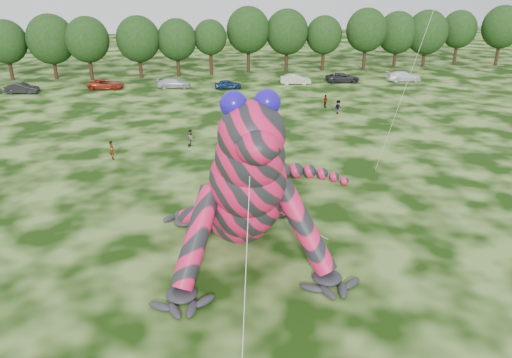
{
  "coord_description": "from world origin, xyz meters",
  "views": [
    {
      "loc": [
        -6.86,
        -24.06,
        15.53
      ],
      "look_at": [
        -1.74,
        3.13,
        4.0
      ],
      "focal_mm": 35.0,
      "sensor_mm": 36.0,
      "label": 1
    }
  ],
  "objects_px": {
    "car_5": "(296,79)",
    "tree_9": "(211,47)",
    "tree_10": "(248,40)",
    "spectator_1": "(191,138)",
    "spectator_3": "(325,101)",
    "tree_7": "(139,47)",
    "tree_13": "(366,39)",
    "car_2": "(106,84)",
    "car_6": "(343,78)",
    "tree_16": "(458,37)",
    "car_7": "(404,76)",
    "tree_15": "(426,39)",
    "tree_6": "(88,49)",
    "tree_17": "(501,36)",
    "tree_14": "(397,39)",
    "tree_12": "(324,43)",
    "spectator_2": "(338,107)",
    "car_4": "(228,84)",
    "tree_11": "(287,40)",
    "spectator_5": "(248,141)",
    "inflatable_gecko": "(235,156)",
    "tree_5": "(52,47)",
    "tree_4": "(7,50)",
    "car_3": "(174,83)",
    "spectator_0": "(112,150)",
    "car_1": "(22,88)",
    "tree_8": "(177,48)"
  },
  "relations": [
    {
      "from": "tree_7",
      "to": "inflatable_gecko",
      "type": "bearing_deg",
      "value": -82.16
    },
    {
      "from": "tree_4",
      "to": "tree_17",
      "type": "height_order",
      "value": "tree_17"
    },
    {
      "from": "car_2",
      "to": "spectator_3",
      "type": "distance_m",
      "value": 31.68
    },
    {
      "from": "tree_15",
      "to": "spectator_5",
      "type": "xyz_separation_m",
      "value": [
        -37.89,
        -38.13,
        -3.88
      ]
    },
    {
      "from": "tree_14",
      "to": "car_4",
      "type": "bearing_deg",
      "value": -158.47
    },
    {
      "from": "car_6",
      "to": "tree_17",
      "type": "bearing_deg",
      "value": -72.34
    },
    {
      "from": "tree_6",
      "to": "tree_17",
      "type": "height_order",
      "value": "tree_17"
    },
    {
      "from": "tree_6",
      "to": "tree_9",
      "type": "distance_m",
      "value": 18.64
    },
    {
      "from": "tree_14",
      "to": "tree_5",
      "type": "bearing_deg",
      "value": -179.71
    },
    {
      "from": "tree_5",
      "to": "tree_9",
      "type": "relative_size",
      "value": 1.13
    },
    {
      "from": "car_2",
      "to": "car_6",
      "type": "bearing_deg",
      "value": -82.87
    },
    {
      "from": "car_4",
      "to": "car_6",
      "type": "distance_m",
      "value": 17.72
    },
    {
      "from": "tree_5",
      "to": "tree_10",
      "type": "height_order",
      "value": "tree_10"
    },
    {
      "from": "tree_9",
      "to": "spectator_0",
      "type": "xyz_separation_m",
      "value": [
        -12.77,
        -37.9,
        -3.47
      ]
    },
    {
      "from": "tree_11",
      "to": "car_6",
      "type": "relative_size",
      "value": 1.99
    },
    {
      "from": "tree_7",
      "to": "car_7",
      "type": "bearing_deg",
      "value": -14.29
    },
    {
      "from": "spectator_2",
      "to": "spectator_5",
      "type": "height_order",
      "value": "spectator_5"
    },
    {
      "from": "tree_9",
      "to": "tree_16",
      "type": "distance_m",
      "value": 44.43
    },
    {
      "from": "tree_11",
      "to": "spectator_0",
      "type": "height_order",
      "value": "tree_11"
    },
    {
      "from": "tree_10",
      "to": "spectator_1",
      "type": "relative_size",
      "value": 6.39
    },
    {
      "from": "car_2",
      "to": "car_6",
      "type": "relative_size",
      "value": 1.0
    },
    {
      "from": "tree_6",
      "to": "tree_9",
      "type": "bearing_deg",
      "value": 2.03
    },
    {
      "from": "tree_8",
      "to": "spectator_3",
      "type": "distance_m",
      "value": 29.05
    },
    {
      "from": "car_6",
      "to": "spectator_1",
      "type": "relative_size",
      "value": 3.08
    },
    {
      "from": "tree_5",
      "to": "tree_7",
      "type": "xyz_separation_m",
      "value": [
        13.04,
        -1.63,
        -0.16
      ]
    },
    {
      "from": "tree_17",
      "to": "tree_5",
      "type": "bearing_deg",
      "value": 178.65
    },
    {
      "from": "tree_11",
      "to": "car_2",
      "type": "height_order",
      "value": "tree_11"
    },
    {
      "from": "spectator_3",
      "to": "tree_7",
      "type": "bearing_deg",
      "value": 95.72
    },
    {
      "from": "tree_10",
      "to": "car_3",
      "type": "distance_m",
      "value": 16.82
    },
    {
      "from": "tree_13",
      "to": "car_5",
      "type": "relative_size",
      "value": 2.25
    },
    {
      "from": "car_4",
      "to": "spectator_2",
      "type": "bearing_deg",
      "value": -146.37
    },
    {
      "from": "spectator_3",
      "to": "car_1",
      "type": "bearing_deg",
      "value": 119.97
    },
    {
      "from": "inflatable_gecko",
      "to": "tree_16",
      "type": "height_order",
      "value": "inflatable_gecko"
    },
    {
      "from": "tree_13",
      "to": "spectator_2",
      "type": "bearing_deg",
      "value": -117.56
    },
    {
      "from": "car_5",
      "to": "tree_9",
      "type": "bearing_deg",
      "value": 59.34
    },
    {
      "from": "spectator_1",
      "to": "car_7",
      "type": "bearing_deg",
      "value": -25.88
    },
    {
      "from": "tree_9",
      "to": "car_5",
      "type": "distance_m",
      "value": 15.5
    },
    {
      "from": "tree_13",
      "to": "inflatable_gecko",
      "type": "bearing_deg",
      "value": -119.47
    },
    {
      "from": "tree_11",
      "to": "car_4",
      "type": "relative_size",
      "value": 2.65
    },
    {
      "from": "tree_12",
      "to": "spectator_2",
      "type": "bearing_deg",
      "value": -103.98
    },
    {
      "from": "spectator_3",
      "to": "tree_14",
      "type": "bearing_deg",
      "value": 11.58
    },
    {
      "from": "car_7",
      "to": "tree_9",
      "type": "bearing_deg",
      "value": 73.22
    },
    {
      "from": "car_7",
      "to": "car_3",
      "type": "bearing_deg",
      "value": 90.8
    },
    {
      "from": "tree_9",
      "to": "spectator_1",
      "type": "distance_m",
      "value": 36.2
    },
    {
      "from": "tree_11",
      "to": "tree_7",
      "type": "bearing_deg",
      "value": -176.67
    },
    {
      "from": "spectator_2",
      "to": "spectator_3",
      "type": "bearing_deg",
      "value": 70.65
    },
    {
      "from": "tree_13",
      "to": "tree_11",
      "type": "bearing_deg",
      "value": 175.42
    },
    {
      "from": "inflatable_gecko",
      "to": "car_4",
      "type": "relative_size",
      "value": 5.45
    },
    {
      "from": "tree_11",
      "to": "spectator_5",
      "type": "bearing_deg",
      "value": -108.91
    },
    {
      "from": "car_6",
      "to": "tree_15",
      "type": "bearing_deg",
      "value": -59.41
    }
  ]
}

